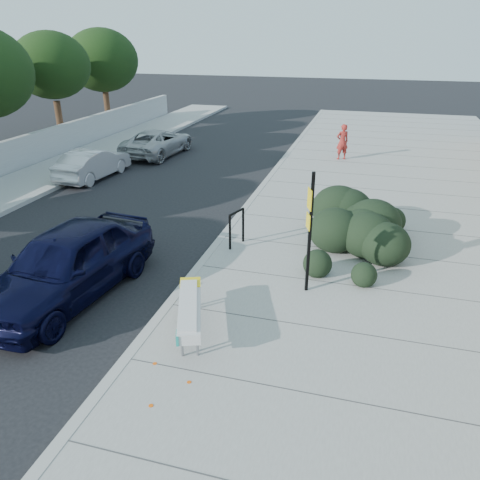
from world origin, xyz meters
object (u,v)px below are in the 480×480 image
object	(u,v)px
bench	(190,309)
bike_rack	(237,225)
suv_silver	(158,142)
pedestrian	(342,142)
sedan_navy	(67,263)
wagon_silver	(93,164)
sign_post	(310,227)

from	to	relation	value
bench	bike_rack	xyz separation A→B (m)	(-0.25, 4.31, 0.11)
suv_silver	pedestrian	size ratio (longest dim) A/B	2.79
bench	suv_silver	size ratio (longest dim) A/B	0.47
sedan_navy	wagon_silver	size ratio (longest dim) A/B	1.30
bench	bike_rack	bearing A→B (deg)	73.04
bike_rack	wagon_silver	distance (m)	9.58
bike_rack	bench	bearing A→B (deg)	-67.89
sign_post	wagon_silver	bearing A→B (deg)	123.19
pedestrian	suv_silver	bearing A→B (deg)	-22.72
suv_silver	pedestrian	xyz separation A→B (m)	(9.16, 1.00, 0.34)
sedan_navy	wagon_silver	bearing A→B (deg)	124.70
bike_rack	sign_post	bearing A→B (deg)	-22.65
bike_rack	wagon_silver	bearing A→B (deg)	164.81
bench	sedan_navy	size ratio (longest dim) A/B	0.44
bike_rack	pedestrian	distance (m)	11.18
suv_silver	wagon_silver	bearing A→B (deg)	83.22
pedestrian	bike_rack	bearing A→B (deg)	50.26
wagon_silver	pedestrian	size ratio (longest dim) A/B	2.30
sedan_navy	suv_silver	size ratio (longest dim) A/B	1.08
sign_post	sedan_navy	xyz separation A→B (m)	(-5.40, -1.52, -0.93)
sign_post	bench	bearing A→B (deg)	-152.77
bench	pedestrian	xyz separation A→B (m)	(1.84, 15.29, 0.32)
sign_post	pedestrian	world-z (taller)	sign_post
pedestrian	sedan_navy	bearing A→B (deg)	41.37
sign_post	sedan_navy	size ratio (longest dim) A/B	0.58
bench	sedan_navy	xyz separation A→B (m)	(-3.35, 0.77, 0.19)
sedan_navy	bike_rack	bearing A→B (deg)	54.84
bench	bike_rack	world-z (taller)	bike_rack
suv_silver	bench	bearing A→B (deg)	121.11
pedestrian	bench	bearing A→B (deg)	54.20
sedan_navy	suv_silver	world-z (taller)	sedan_navy
bench	bike_rack	distance (m)	4.32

